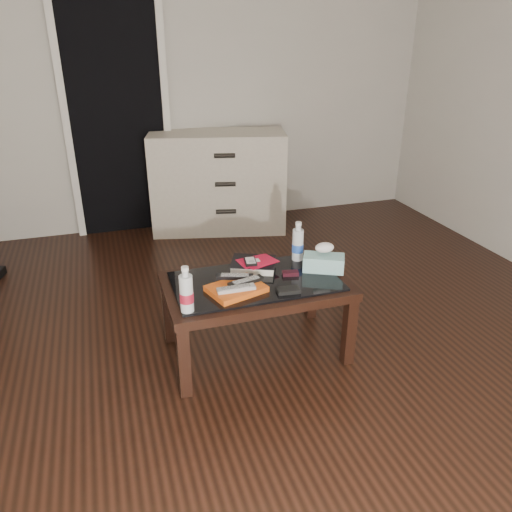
{
  "coord_description": "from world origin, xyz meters",
  "views": [
    {
      "loc": [
        -0.6,
        -2.11,
        1.72
      ],
      "look_at": [
        0.18,
        0.34,
        0.55
      ],
      "focal_mm": 35.0,
      "sensor_mm": 36.0,
      "label": 1
    }
  ],
  "objects_px": {
    "water_bottle_left": "(186,289)",
    "coffee_table": "(256,291)",
    "water_bottle_right": "(298,241)",
    "dresser": "(218,182)",
    "textbook": "(253,265)",
    "tissue_box": "(324,263)"
  },
  "relations": [
    {
      "from": "dresser",
      "to": "water_bottle_left",
      "type": "bearing_deg",
      "value": -94.1
    },
    {
      "from": "water_bottle_left",
      "to": "water_bottle_right",
      "type": "height_order",
      "value": "same"
    },
    {
      "from": "coffee_table",
      "to": "dresser",
      "type": "distance_m",
      "value": 2.03
    },
    {
      "from": "water_bottle_right",
      "to": "dresser",
      "type": "bearing_deg",
      "value": 91.27
    },
    {
      "from": "textbook",
      "to": "dresser",
      "type": "bearing_deg",
      "value": 105.83
    },
    {
      "from": "dresser",
      "to": "tissue_box",
      "type": "xyz_separation_m",
      "value": [
        0.13,
        -2.0,
        0.06
      ]
    },
    {
      "from": "water_bottle_left",
      "to": "coffee_table",
      "type": "bearing_deg",
      "value": 26.67
    },
    {
      "from": "water_bottle_left",
      "to": "tissue_box",
      "type": "xyz_separation_m",
      "value": [
        0.83,
        0.22,
        -0.07
      ]
    },
    {
      "from": "coffee_table",
      "to": "textbook",
      "type": "height_order",
      "value": "textbook"
    },
    {
      "from": "water_bottle_left",
      "to": "water_bottle_right",
      "type": "bearing_deg",
      "value": 28.17
    },
    {
      "from": "dresser",
      "to": "water_bottle_right",
      "type": "xyz_separation_m",
      "value": [
        0.04,
        -1.82,
        0.13
      ]
    },
    {
      "from": "coffee_table",
      "to": "dresser",
      "type": "height_order",
      "value": "dresser"
    },
    {
      "from": "textbook",
      "to": "tissue_box",
      "type": "height_order",
      "value": "tissue_box"
    },
    {
      "from": "dresser",
      "to": "water_bottle_right",
      "type": "bearing_deg",
      "value": -75.33
    },
    {
      "from": "dresser",
      "to": "water_bottle_left",
      "type": "height_order",
      "value": "dresser"
    },
    {
      "from": "textbook",
      "to": "water_bottle_right",
      "type": "xyz_separation_m",
      "value": [
        0.29,
        0.04,
        0.1
      ]
    },
    {
      "from": "textbook",
      "to": "tissue_box",
      "type": "relative_size",
      "value": 1.09
    },
    {
      "from": "water_bottle_left",
      "to": "water_bottle_right",
      "type": "xyz_separation_m",
      "value": [
        0.74,
        0.4,
        0.0
      ]
    },
    {
      "from": "dresser",
      "to": "tissue_box",
      "type": "relative_size",
      "value": 5.58
    },
    {
      "from": "coffee_table",
      "to": "tissue_box",
      "type": "distance_m",
      "value": 0.42
    },
    {
      "from": "coffee_table",
      "to": "textbook",
      "type": "relative_size",
      "value": 4.0
    },
    {
      "from": "water_bottle_right",
      "to": "water_bottle_left",
      "type": "bearing_deg",
      "value": -151.83
    }
  ]
}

